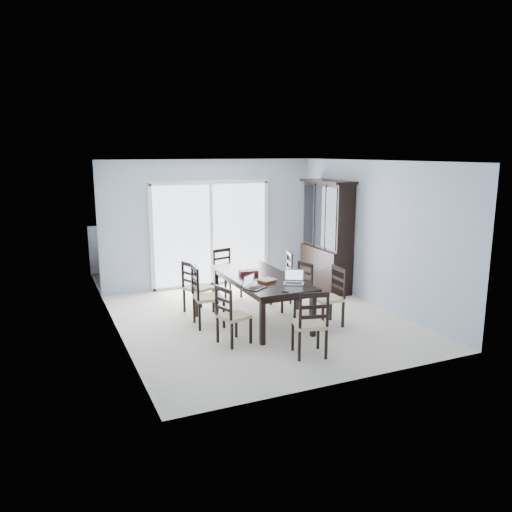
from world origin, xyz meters
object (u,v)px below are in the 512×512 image
object	(u,v)px
chair_left_far	(194,282)
hot_tub	(164,256)
chair_left_near	(229,309)
chair_end_far	(225,268)
laptop_silver	(294,281)
chair_left_mid	(202,289)
chair_right_mid	(301,283)
laptop_dark	(255,285)
dining_table	(261,281)
chair_right_far	(284,272)
chair_end_near	(312,317)
china_hutch	(327,237)
cell_phone	(285,292)
game_box	(248,273)
chair_right_near	(333,290)

from	to	relation	value
chair_left_far	hot_tub	size ratio (longest dim) A/B	0.54
chair_left_near	chair_end_far	size ratio (longest dim) A/B	0.95
laptop_silver	chair_left_mid	bearing A→B (deg)	179.97
chair_right_mid	hot_tub	xyz separation A→B (m)	(-1.51, 3.62, -0.10)
chair_left_mid	laptop_dark	distance (m)	0.98
chair_left_far	laptop_dark	xyz separation A→B (m)	(0.51, -1.44, 0.24)
chair_left_near	hot_tub	world-z (taller)	chair_left_near
dining_table	hot_tub	bearing A→B (deg)	101.25
chair_left_mid	chair_right_far	bearing A→B (deg)	115.26
chair_right_far	laptop_silver	xyz separation A→B (m)	(-0.57, -1.45, 0.23)
chair_end_near	laptop_silver	world-z (taller)	chair_end_near
hot_tub	china_hutch	bearing A→B (deg)	-41.42
chair_left_mid	chair_end_far	distance (m)	1.74
china_hutch	chair_left_mid	bearing A→B (deg)	-159.01
cell_phone	game_box	world-z (taller)	game_box
chair_left_mid	laptop_dark	world-z (taller)	chair_left_mid
chair_right_near	chair_end_near	distance (m)	1.42
cell_phone	chair_right_far	bearing A→B (deg)	90.82
game_box	hot_tub	xyz separation A→B (m)	(-0.59, 3.52, -0.35)
chair_end_far	chair_left_near	bearing A→B (deg)	56.59
chair_end_far	hot_tub	world-z (taller)	chair_end_far
laptop_silver	game_box	xyz separation A→B (m)	(-0.41, 0.81, -0.01)
laptop_dark	chair_left_near	bearing A→B (deg)	162.74
china_hutch	laptop_dark	world-z (taller)	china_hutch
china_hutch	chair_right_near	world-z (taller)	china_hutch
chair_end_near	chair_left_mid	bearing A→B (deg)	132.13
dining_table	chair_left_mid	distance (m)	0.97
china_hutch	chair_end_far	bearing A→B (deg)	171.16
dining_table	china_hutch	size ratio (longest dim) A/B	1.00
chair_end_far	laptop_dark	distance (m)	2.26
laptop_dark	game_box	bearing A→B (deg)	39.24
chair_left_near	chair_right_near	distance (m)	1.83
chair_end_near	chair_end_far	distance (m)	3.25
laptop_silver	game_box	distance (m)	0.91
chair_right_near	laptop_silver	bearing A→B (deg)	90.03
chair_left_near	chair_left_mid	bearing A→B (deg)	170.63
chair_left_near	chair_left_mid	xyz separation A→B (m)	(-0.11, 0.90, 0.07)
chair_end_near	laptop_dark	distance (m)	1.12
laptop_dark	china_hutch	bearing A→B (deg)	3.68
chair_right_mid	game_box	size ratio (longest dim) A/B	3.31
chair_left_near	chair_right_near	size ratio (longest dim) A/B	0.93
chair_left_mid	chair_right_near	size ratio (longest dim) A/B	1.05
china_hutch	chair_left_mid	distance (m)	3.24
chair_left_near	chair_right_far	bearing A→B (deg)	117.00
chair_left_near	hot_tub	distance (m)	4.49
chair_right_mid	chair_end_near	size ratio (longest dim) A/B	0.94
chair_left_far	cell_phone	world-z (taller)	chair_left_far
laptop_dark	game_box	world-z (taller)	laptop_dark
chair_right_mid	cell_phone	size ratio (longest dim) A/B	10.55
chair_left_mid	cell_phone	xyz separation A→B (m)	(0.91, -1.10, 0.15)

